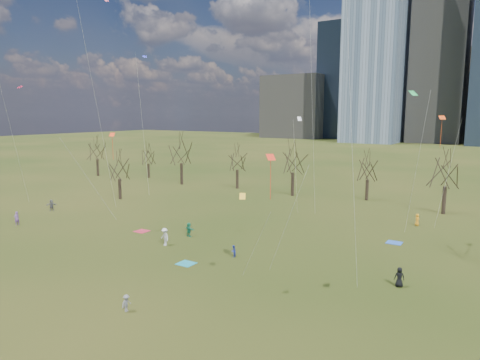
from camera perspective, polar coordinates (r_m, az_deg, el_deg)
The scene contains 15 objects.
ground at distance 38.51m, azimuth -9.85°, elevation -12.71°, with size 500.00×500.00×0.00m, color black.
downtown_skyline at distance 239.80m, azimuth 26.62°, elevation 13.89°, with size 212.50×78.00×118.00m.
bare_tree_row at distance 68.56m, azimuth 11.31°, elevation 2.01°, with size 113.04×29.80×9.50m.
blanket_teal at distance 41.54m, azimuth -7.19°, elevation -10.99°, with size 1.60×1.50×0.03m, color teal.
blanket_navy at distance 50.48m, azimuth 19.88°, elevation -7.86°, with size 1.60×1.50×0.03m, color #2652B4.
blanket_crimson at distance 53.32m, azimuth -12.96°, elevation -6.67°, with size 1.60×1.50×0.03m, color #B9253C.
person_3 at distance 32.86m, azimuth -14.91°, elevation -15.58°, with size 0.82×0.47×1.27m, color slate.
person_5 at distance 49.98m, azimuth -6.82°, elevation -6.58°, with size 1.54×0.49×1.66m, color #1C7E5B.
person_6 at distance 38.16m, azimuth 20.48°, elevation -12.03°, with size 0.81×0.52×1.65m, color black.
person_7 at distance 61.58m, azimuth -27.63°, elevation -4.55°, with size 0.64×0.42×1.76m, color #7C51A2.
person_8 at distance 42.85m, azimuth -0.88°, elevation -9.46°, with size 0.58×0.46×1.20m, color #2738AC.
person_9 at distance 47.09m, azimuth -10.01°, elevation -7.46°, with size 1.24×0.71×1.91m, color silver.
person_11 at distance 68.39m, azimuth -23.84°, elevation -3.09°, with size 1.53×0.49×1.64m, color slate.
person_12 at distance 58.81m, azimuth 22.55°, elevation -4.92°, with size 0.75×0.49×1.54m, color orange.
kites_airborne at distance 44.72m, azimuth 4.75°, elevation 7.99°, with size 71.38×27.77×35.48m.
Camera 1 is at (24.31, -26.35, 14.05)m, focal length 32.00 mm.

